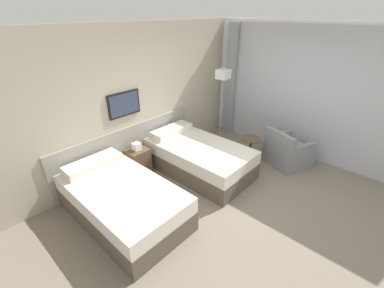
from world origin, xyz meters
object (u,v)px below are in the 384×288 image
floor_lamp (223,82)px  nightstand (138,161)px  bed_near_door (122,201)px  side_table (251,146)px  bed_near_window (199,157)px  armchair (288,153)px

floor_lamp → nightstand: bearing=170.9°
bed_near_door → floor_lamp: bearing=8.2°
bed_near_door → side_table: 2.81m
bed_near_door → bed_near_window: bearing=0.0°
floor_lamp → side_table: size_ratio=3.26×
floor_lamp → side_table: floor_lamp is taller
bed_near_window → floor_lamp: bearing=18.9°
bed_near_door → nightstand: size_ratio=3.00×
bed_near_door → nightstand: bed_near_door is taller
bed_near_door → floor_lamp: size_ratio=1.16×
floor_lamp → armchair: floor_lamp is taller
bed_near_window → side_table: 1.14m
bed_near_window → armchair: 1.85m
bed_near_door → side_table: bed_near_door is taller
nightstand → bed_near_window: bearing=-41.6°
floor_lamp → armchair: size_ratio=1.81×
nightstand → armchair: armchair is taller
bed_near_door → nightstand: (0.88, 0.78, -0.02)m
floor_lamp → side_table: bearing=-105.4°
side_table → bed_near_door: bearing=168.5°
nightstand → side_table: bearing=-35.6°
bed_near_door → armchair: bearing=-20.3°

